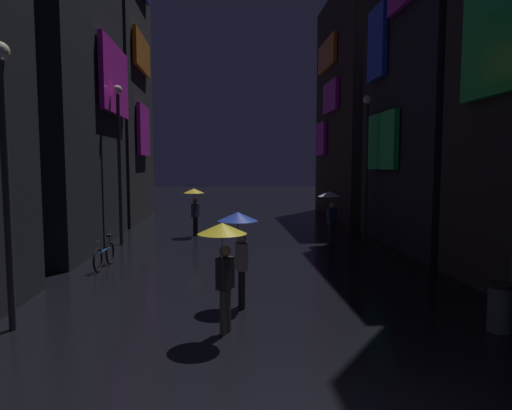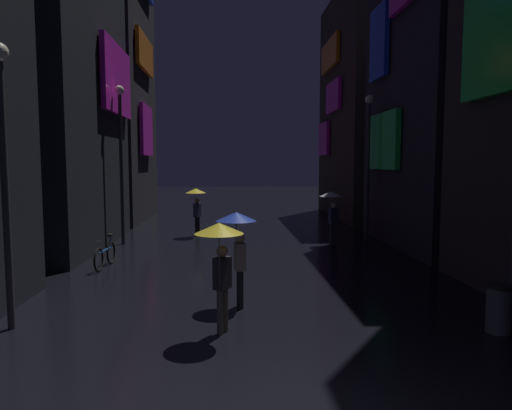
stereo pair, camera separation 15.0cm
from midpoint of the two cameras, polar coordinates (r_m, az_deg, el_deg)
name	(u,v)px [view 1 (the left image)]	position (r m, az deg, el deg)	size (l,w,h in m)	color
building_left_far	(105,57)	(27.93, -18.55, 17.16)	(4.25, 7.77, 18.24)	black
building_right_mid	(443,63)	(19.55, 22.17, 16.15)	(4.25, 7.33, 14.08)	#232328
building_right_far	(364,107)	(28.52, 13.24, 11.85)	(4.25, 8.92, 13.16)	#2D2826
pedestrian_near_crossing_clear	(330,203)	(18.14, 9.03, 0.28)	(0.90, 0.90, 2.12)	#2D2D38
pedestrian_midstreet_centre_yellow	(194,199)	(20.23, -7.93, 0.79)	(0.90, 0.90, 2.12)	black
pedestrian_far_right_blue	(239,232)	(10.13, -2.57, -3.45)	(0.90, 0.90, 2.12)	black
pedestrian_foreground_right_yellow	(223,247)	(8.40, -4.64, -5.24)	(0.90, 0.90, 2.12)	#38332D
bicycle_parked_at_storefront	(104,255)	(14.84, -18.71, -5.99)	(0.21, 1.82, 0.96)	black
streetlamp_right_far	(366,151)	(19.58, 13.41, 6.56)	(0.36, 0.36, 6.01)	#2D2D33
streetlamp_left_far	(119,148)	(18.74, -16.97, 6.89)	(0.36, 0.36, 6.22)	#2D2D33
streetlamp_left_near	(4,153)	(9.77, -29.32, 5.73)	(0.36, 0.36, 5.41)	#2D2D33
trash_bin	(500,307)	(9.98, 27.81, -11.23)	(0.46, 0.46, 0.93)	#3F3F47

